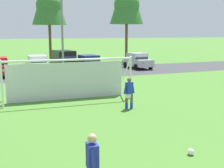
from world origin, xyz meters
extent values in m
plane|color=#477A2D|center=(0.00, 15.00, 0.00)|extent=(400.00, 400.00, 0.00)
cube|color=#3D3D3F|center=(0.00, 26.97, 0.00)|extent=(52.00, 8.40, 0.01)
sphere|color=white|center=(0.52, 5.60, 0.11)|extent=(0.22, 0.22, 0.22)
sphere|color=black|center=(0.52, 5.60, 0.12)|extent=(0.08, 0.08, 0.08)
sphere|color=red|center=(0.58, 5.60, 0.11)|extent=(0.07, 0.07, 0.07)
cylinder|color=white|center=(2.42, 14.16, 1.22)|extent=(0.12, 0.12, 2.44)
cylinder|color=white|center=(-4.89, 14.41, 1.22)|extent=(0.12, 0.12, 2.44)
cylinder|color=white|center=(-1.24, 14.29, 2.44)|extent=(7.32, 0.37, 0.12)
cylinder|color=white|center=(2.45, 15.06, 1.34)|extent=(0.15, 1.95, 2.46)
cylinder|color=white|center=(-4.86, 15.31, 1.34)|extent=(0.15, 1.95, 2.46)
cube|color=silver|center=(-1.20, 15.29, 1.10)|extent=(6.95, 0.28, 2.20)
cube|color=#232D99|center=(-3.27, 4.29, 1.10)|extent=(0.27, 0.40, 0.60)
sphere|color=tan|center=(-3.27, 4.29, 1.53)|extent=(0.22, 0.22, 0.22)
cylinder|color=#232D99|center=(-3.21, 4.53, 1.08)|extent=(0.11, 0.24, 0.55)
cylinder|color=#232D99|center=(-3.33, 4.04, 1.08)|extent=(0.11, 0.24, 0.55)
cylinder|color=brown|center=(1.36, 11.78, 0.40)|extent=(0.14, 0.14, 0.80)
cylinder|color=brown|center=(1.11, 11.87, 0.40)|extent=(0.14, 0.14, 0.80)
cylinder|color=#1E38B7|center=(1.36, 11.78, 0.16)|extent=(0.15, 0.15, 0.32)
cylinder|color=#1E38B7|center=(1.11, 11.87, 0.16)|extent=(0.15, 0.15, 0.32)
cube|color=silver|center=(1.24, 11.82, 0.72)|extent=(0.40, 0.33, 0.28)
cube|color=#1E38B7|center=(1.24, 11.82, 1.10)|extent=(0.44, 0.36, 0.60)
sphere|color=brown|center=(1.24, 11.82, 1.53)|extent=(0.22, 0.22, 0.22)
cylinder|color=#1E38B7|center=(1.48, 11.88, 1.08)|extent=(0.25, 0.17, 0.55)
cylinder|color=#1E38B7|center=(0.99, 11.77, 1.08)|extent=(0.25, 0.17, 0.55)
cube|color=#28384C|center=(-3.98, 27.28, 1.40)|extent=(0.06, 1.79, 0.45)
cube|color=white|center=(-4.34, 25.08, 0.75)|extent=(0.28, 0.08, 0.20)
cube|color=#B21414|center=(-4.31, 29.20, 0.75)|extent=(0.28, 0.08, 0.20)
cylinder|color=black|center=(-3.93, 25.83, 0.32)|extent=(0.25, 0.64, 0.64)
cylinder|color=black|center=(-3.91, 28.43, 0.32)|extent=(0.25, 0.64, 0.64)
cube|color=silver|center=(-1.11, 27.96, 0.70)|extent=(1.82, 4.21, 0.76)
cube|color=silver|center=(-1.11, 28.11, 1.40)|extent=(1.66, 2.11, 0.64)
cube|color=#28384C|center=(-1.11, 27.14, 1.38)|extent=(1.53, 0.32, 0.55)
cube|color=#28384C|center=(-0.27, 28.10, 1.40)|extent=(0.05, 1.79, 0.45)
cube|color=white|center=(-0.62, 25.89, 0.75)|extent=(0.28, 0.08, 0.20)
cube|color=white|center=(-1.61, 25.90, 0.75)|extent=(0.28, 0.08, 0.20)
cube|color=#B21414|center=(-0.60, 30.01, 0.75)|extent=(0.28, 0.08, 0.20)
cube|color=#B21414|center=(-1.59, 30.02, 0.75)|extent=(0.28, 0.08, 0.20)
cylinder|color=black|center=(-0.21, 26.65, 0.32)|extent=(0.24, 0.64, 0.64)
cylinder|color=black|center=(-2.01, 26.66, 0.32)|extent=(0.24, 0.64, 0.64)
cylinder|color=black|center=(-0.20, 29.25, 0.32)|extent=(0.24, 0.64, 0.64)
cylinder|color=black|center=(-2.00, 29.26, 0.32)|extent=(0.24, 0.64, 0.64)
cube|color=black|center=(1.57, 27.93, 0.82)|extent=(2.12, 4.69, 1.00)
cube|color=black|center=(1.56, 28.13, 1.74)|extent=(1.89, 3.08, 0.84)
cube|color=#28384C|center=(1.63, 26.71, 1.72)|extent=(1.63, 0.46, 0.71)
cube|color=#28384C|center=(2.45, 28.17, 1.74)|extent=(0.17, 2.55, 0.59)
cube|color=white|center=(2.21, 25.70, 0.87)|extent=(0.28, 0.09, 0.20)
cube|color=white|center=(1.16, 25.65, 0.87)|extent=(0.28, 0.09, 0.20)
cube|color=#B21414|center=(1.98, 30.21, 0.87)|extent=(0.28, 0.09, 0.20)
cube|color=#B21414|center=(0.94, 30.16, 0.87)|extent=(0.28, 0.09, 0.20)
cylinder|color=black|center=(2.59, 26.55, 0.32)|extent=(0.27, 0.65, 0.64)
cylinder|color=black|center=(0.70, 26.46, 0.32)|extent=(0.27, 0.65, 0.64)
cylinder|color=black|center=(2.45, 29.40, 0.32)|extent=(0.27, 0.65, 0.64)
cylinder|color=black|center=(0.56, 29.31, 0.32)|extent=(0.27, 0.65, 0.64)
cube|color=navy|center=(3.81, 26.63, 0.70)|extent=(1.99, 4.28, 0.76)
cube|color=navy|center=(3.80, 26.78, 1.40)|extent=(1.75, 2.18, 0.64)
cube|color=#28384C|center=(3.85, 25.81, 1.38)|extent=(1.54, 0.39, 0.55)
cube|color=#28384C|center=(4.64, 26.82, 1.40)|extent=(0.12, 1.78, 0.45)
cube|color=white|center=(4.40, 24.60, 0.75)|extent=(0.28, 0.09, 0.20)
cube|color=white|center=(3.41, 24.55, 0.75)|extent=(0.28, 0.09, 0.20)
cube|color=#B21414|center=(4.21, 28.71, 0.75)|extent=(0.28, 0.09, 0.20)
cube|color=#B21414|center=(3.22, 28.67, 0.75)|extent=(0.28, 0.09, 0.20)
cylinder|color=black|center=(4.77, 25.37, 0.32)|extent=(0.27, 0.65, 0.64)
cylinder|color=black|center=(2.97, 25.29, 0.32)|extent=(0.27, 0.65, 0.64)
cylinder|color=black|center=(4.65, 27.97, 0.32)|extent=(0.27, 0.65, 0.64)
cylinder|color=black|center=(2.85, 27.89, 0.32)|extent=(0.27, 0.65, 0.64)
cube|color=#B2B2BC|center=(9.85, 27.79, 0.70)|extent=(1.91, 4.25, 0.76)
cube|color=#B2B2BC|center=(9.84, 27.94, 1.40)|extent=(1.71, 2.14, 0.64)
cube|color=#28384C|center=(9.87, 26.97, 1.38)|extent=(1.54, 0.35, 0.55)
cube|color=#28384C|center=(10.68, 27.96, 1.40)|extent=(0.09, 1.79, 0.45)
cube|color=white|center=(10.40, 25.74, 0.75)|extent=(0.28, 0.09, 0.20)
cube|color=white|center=(9.41, 25.71, 0.75)|extent=(0.28, 0.09, 0.20)
cube|color=#B21414|center=(10.29, 29.86, 0.75)|extent=(0.28, 0.09, 0.20)
cube|color=#B21414|center=(9.30, 29.83, 0.75)|extent=(0.28, 0.09, 0.20)
cylinder|color=black|center=(10.78, 26.51, 0.32)|extent=(0.26, 0.65, 0.64)
cylinder|color=black|center=(8.98, 26.46, 0.32)|extent=(0.26, 0.65, 0.64)
cylinder|color=black|center=(10.71, 29.11, 0.32)|extent=(0.26, 0.65, 0.64)
cylinder|color=black|center=(8.91, 29.06, 0.32)|extent=(0.26, 0.65, 0.64)
cylinder|color=brown|center=(2.12, 38.48, 2.50)|extent=(0.36, 0.36, 5.00)
sphere|color=#387533|center=(2.12, 38.48, 7.46)|extent=(3.38, 3.38, 3.38)
cylinder|color=brown|center=(12.22, 35.99, 2.57)|extent=(0.36, 0.36, 5.15)
sphere|color=#387533|center=(12.22, 35.99, 7.67)|extent=(3.47, 3.47, 3.47)
cylinder|color=slate|center=(0.27, 22.77, 4.01)|extent=(0.18, 0.18, 8.02)
cylinder|color=slate|center=(0.27, 22.77, 0.15)|extent=(0.32, 0.32, 0.30)
camera|label=1|loc=(-5.29, -1.91, 3.91)|focal=47.71mm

